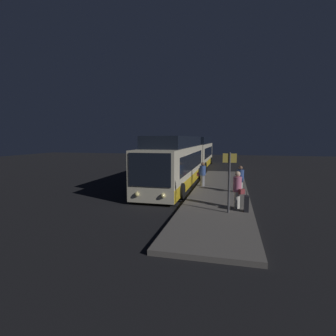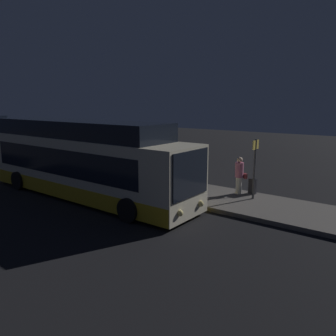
# 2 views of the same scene
# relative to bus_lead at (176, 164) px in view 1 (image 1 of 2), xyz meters

# --- Properties ---
(ground) EXTENTS (80.00, 80.00, 0.00)m
(ground) POSITION_rel_bus_lead_xyz_m (1.86, 0.09, -1.67)
(ground) COLOR black
(platform) EXTENTS (20.00, 3.47, 0.18)m
(platform) POSITION_rel_bus_lead_xyz_m (1.86, 3.42, -1.58)
(platform) COLOR #605B56
(platform) RESTS_ON ground
(bus_lead) EXTENTS (12.56, 2.88, 3.70)m
(bus_lead) POSITION_rel_bus_lead_xyz_m (0.00, 0.00, 0.00)
(bus_lead) COLOR beige
(bus_lead) RESTS_ON ground
(bus_second) EXTENTS (12.13, 2.75, 3.69)m
(bus_second) POSITION_rel_bus_lead_xyz_m (-13.74, -0.00, -0.02)
(bus_second) COLOR beige
(bus_second) RESTS_ON ground
(passenger_boarding) EXTENTS (0.50, 0.65, 1.69)m
(passenger_boarding) POSITION_rel_bus_lead_xyz_m (0.66, 2.09, -0.59)
(passenger_boarding) COLOR gray
(passenger_boarding) RESTS_ON platform
(passenger_waiting) EXTENTS (0.64, 0.64, 1.81)m
(passenger_waiting) POSITION_rel_bus_lead_xyz_m (6.24, 4.41, -0.51)
(passenger_waiting) COLOR silver
(passenger_waiting) RESTS_ON platform
(passenger_with_bags) EXTENTS (0.62, 0.45, 1.67)m
(passenger_with_bags) POSITION_rel_bus_lead_xyz_m (2.32, 4.65, -0.60)
(passenger_with_bags) COLOR silver
(passenger_with_bags) RESTS_ON platform
(suitcase) EXTENTS (0.36, 0.21, 0.98)m
(suitcase) POSITION_rel_bus_lead_xyz_m (6.76, 4.82, -1.12)
(suitcase) COLOR black
(suitcase) RESTS_ON platform
(sign_post) EXTENTS (0.10, 0.61, 2.76)m
(sign_post) POSITION_rel_bus_lead_xyz_m (7.14, 4.02, 0.19)
(sign_post) COLOR #4C4C51
(sign_post) RESTS_ON platform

